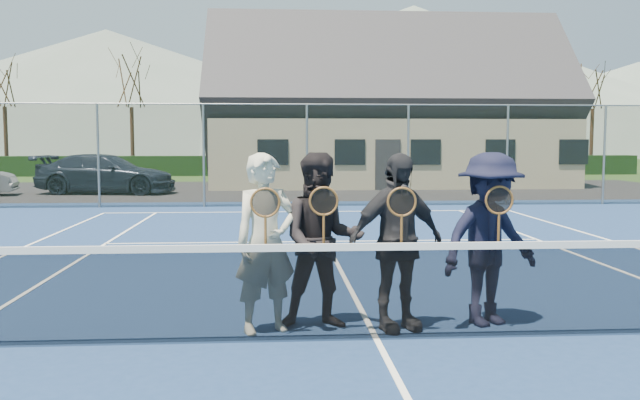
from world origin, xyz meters
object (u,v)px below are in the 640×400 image
object	(u,v)px
player_a	(266,243)
clubhouse	(384,95)
player_b	(322,241)
player_c	(396,242)
player_d	(490,239)
tennis_net	(377,287)
car_c	(106,174)

from	to	relation	value
player_a	clubhouse	bearing A→B (deg)	77.90
player_b	clubhouse	bearing A→B (deg)	79.17
player_a	player_c	size ratio (longest dim) A/B	1.00
player_a	player_d	world-z (taller)	same
tennis_net	player_d	size ratio (longest dim) A/B	6.49
car_c	clubhouse	world-z (taller)	clubhouse
player_d	car_c	bearing A→B (deg)	114.36
car_c	player_c	bearing A→B (deg)	-150.59
player_b	player_d	distance (m)	1.75
tennis_net	player_a	size ratio (longest dim) A/B	6.49
car_c	player_d	size ratio (longest dim) A/B	2.79
car_c	tennis_net	xyz separation A→B (m)	(7.11, -18.94, -0.19)
player_a	player_d	size ratio (longest dim) A/B	1.00
player_d	player_c	bearing A→B (deg)	-173.17
car_c	player_b	xyz separation A→B (m)	(6.61, -18.45, 0.19)
car_c	player_a	world-z (taller)	player_a
tennis_net	player_a	distance (m)	1.19
tennis_net	player_a	world-z (taller)	player_a
tennis_net	player_c	bearing A→B (deg)	55.32
player_a	player_b	size ratio (longest dim) A/B	1.00
clubhouse	player_a	size ratio (longest dim) A/B	8.67
car_c	tennis_net	world-z (taller)	car_c
tennis_net	clubhouse	world-z (taller)	clubhouse
player_c	player_b	bearing A→B (deg)	169.96
car_c	player_c	xyz separation A→B (m)	(7.36, -18.58, 0.19)
tennis_net	clubhouse	bearing A→B (deg)	80.54
player_c	car_c	bearing A→B (deg)	111.61
car_c	clubhouse	xyz separation A→B (m)	(11.11, 5.06, 3.26)
player_a	player_b	xyz separation A→B (m)	(0.57, 0.12, -0.00)
tennis_net	clubhouse	distance (m)	24.57
clubhouse	player_d	world-z (taller)	clubhouse
clubhouse	player_d	distance (m)	23.88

